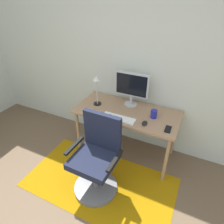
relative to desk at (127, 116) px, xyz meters
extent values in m
cube|color=silver|center=(-0.14, 0.40, 0.64)|extent=(6.00, 0.10, 2.60)
cube|color=#9A6807|center=(-0.08, -0.66, -0.65)|extent=(1.87, 1.01, 0.01)
cube|color=#9A7455|center=(0.00, 0.00, 0.06)|extent=(1.39, 0.65, 0.03)
cylinder|color=#9D7C59|center=(-0.64, -0.27, -0.31)|extent=(0.04, 0.04, 0.70)
cylinder|color=#9D7C59|center=(0.64, -0.27, -0.31)|extent=(0.04, 0.04, 0.70)
cylinder|color=#9D7C59|center=(-0.64, 0.27, -0.31)|extent=(0.04, 0.04, 0.70)
cylinder|color=#9D7C59|center=(0.64, 0.27, -0.31)|extent=(0.04, 0.04, 0.70)
cylinder|color=#B2B2B7|center=(-0.02, 0.19, 0.08)|extent=(0.18, 0.18, 0.01)
cylinder|color=#B2B2B7|center=(-0.02, 0.19, 0.15)|extent=(0.04, 0.04, 0.13)
cube|color=#B7B7BC|center=(-0.02, 0.19, 0.38)|extent=(0.46, 0.04, 0.33)
cube|color=black|center=(-0.02, 0.17, 0.38)|extent=(0.42, 0.00, 0.29)
cube|color=white|center=(-0.03, -0.21, 0.08)|extent=(0.43, 0.13, 0.02)
ellipsoid|color=black|center=(0.30, -0.19, 0.09)|extent=(0.06, 0.10, 0.03)
cylinder|color=#20269A|center=(0.36, 0.00, 0.13)|extent=(0.08, 0.08, 0.11)
cube|color=black|center=(0.58, -0.17, 0.08)|extent=(0.07, 0.14, 0.01)
cylinder|color=black|center=(-0.45, -0.01, 0.08)|extent=(0.11, 0.11, 0.01)
cylinder|color=beige|center=(-0.45, -0.01, 0.26)|extent=(0.02, 0.02, 0.35)
cone|color=beige|center=(-0.45, -0.01, 0.47)|extent=(0.10, 0.10, 0.06)
cylinder|color=slate|center=(-0.08, -0.76, -0.63)|extent=(0.53, 0.53, 0.05)
cylinder|color=slate|center=(-0.08, -0.76, -0.40)|extent=(0.06, 0.06, 0.41)
cube|color=#191E33|center=(-0.08, -0.76, -0.16)|extent=(0.48, 0.48, 0.08)
cube|color=#191E33|center=(-0.07, -0.56, 0.11)|extent=(0.45, 0.07, 0.45)
cube|color=black|center=(-0.33, -0.76, -0.05)|extent=(0.05, 0.33, 0.03)
cube|color=black|center=(0.18, -0.77, -0.05)|extent=(0.05, 0.33, 0.03)
camera|label=1|loc=(0.78, -2.09, 1.47)|focal=31.54mm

